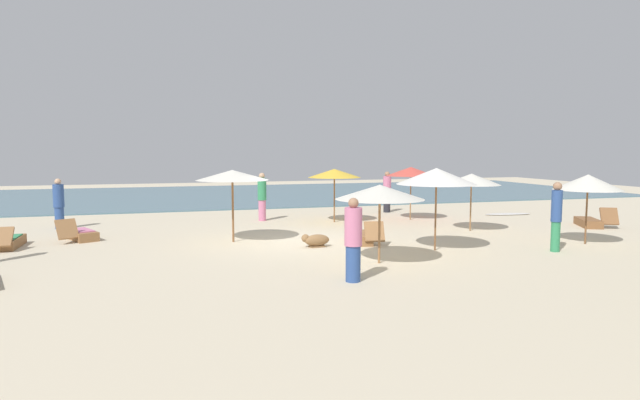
{
  "coord_description": "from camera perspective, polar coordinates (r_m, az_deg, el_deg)",
  "views": [
    {
      "loc": [
        -4.01,
        -15.34,
        2.82
      ],
      "look_at": [
        1.02,
        1.7,
        1.1
      ],
      "focal_mm": 29.61,
      "sensor_mm": 36.0,
      "label": 1
    }
  ],
  "objects": [
    {
      "name": "umbrella_2",
      "position": [
        16.11,
        -9.46,
        2.66
      ],
      "size": [
        2.18,
        2.18,
        2.19
      ],
      "color": "brown",
      "rests_on": "ground_plane"
    },
    {
      "name": "lounger_5",
      "position": [
        18.08,
        -24.51,
        -3.38
      ],
      "size": [
        1.25,
        1.75,
        0.72
      ],
      "color": "olive",
      "rests_on": "ground_plane"
    },
    {
      "name": "umbrella_5",
      "position": [
        14.91,
        12.47,
        2.52
      ],
      "size": [
        2.21,
        2.21,
        2.3
      ],
      "color": "brown",
      "rests_on": "ground_plane"
    },
    {
      "name": "person_5",
      "position": [
        11.23,
        3.61,
        -4.31
      ],
      "size": [
        0.49,
        0.49,
        1.8
      ],
      "color": "#2D4C8C",
      "rests_on": "ground_plane"
    },
    {
      "name": "person_3",
      "position": [
        15.85,
        24.17,
        -1.53
      ],
      "size": [
        0.36,
        0.36,
        1.92
      ],
      "color": "#338C59",
      "rests_on": "ground_plane"
    },
    {
      "name": "dog",
      "position": [
        15.25,
        -0.49,
        -4.37
      ],
      "size": [
        0.84,
        0.41,
        0.38
      ],
      "color": "olive",
      "rests_on": "ground_plane"
    },
    {
      "name": "lounger_0",
      "position": [
        16.0,
        4.54,
        -4.02
      ],
      "size": [
        0.98,
        1.77,
        0.71
      ],
      "color": "olive",
      "rests_on": "ground_plane"
    },
    {
      "name": "surfboard",
      "position": [
        24.11,
        19.63,
        -1.43
      ],
      "size": [
        2.11,
        0.76,
        0.07
      ],
      "color": "silver",
      "rests_on": "ground_plane"
    },
    {
      "name": "umbrella_1",
      "position": [
        20.27,
        1.56,
        2.91
      ],
      "size": [
        2.02,
        2.02,
        2.06
      ],
      "color": "brown",
      "rests_on": "ground_plane"
    },
    {
      "name": "lounger_4",
      "position": [
        17.57,
        -30.67,
        -3.9
      ],
      "size": [
        0.61,
        1.71,
        0.67
      ],
      "color": "olive",
      "rests_on": "ground_plane"
    },
    {
      "name": "person_4",
      "position": [
        23.72,
        7.26,
        0.89
      ],
      "size": [
        0.38,
        0.38,
        1.82
      ],
      "color": "#26262D",
      "rests_on": "ground_plane"
    },
    {
      "name": "umbrella_3",
      "position": [
        21.29,
        9.8,
        3.06
      ],
      "size": [
        1.97,
        1.97,
        2.11
      ],
      "color": "olive",
      "rests_on": "ground_plane"
    },
    {
      "name": "ocean_water",
      "position": [
        32.71,
        -9.34,
        0.56
      ],
      "size": [
        48.0,
        16.0,
        0.06
      ],
      "primitive_type": "cube",
      "color": "slate",
      "rests_on": "ground_plane"
    },
    {
      "name": "lounger_2",
      "position": [
        21.63,
        27.17,
        -2.12
      ],
      "size": [
        1.26,
        1.73,
        0.74
      ],
      "color": "brown",
      "rests_on": "ground_plane"
    },
    {
      "name": "person_1",
      "position": [
        20.86,
        -6.28,
        0.39
      ],
      "size": [
        0.47,
        0.47,
        1.89
      ],
      "color": "#D17299",
      "rests_on": "ground_plane"
    },
    {
      "name": "umbrella_0",
      "position": [
        12.99,
        6.48,
        0.85
      ],
      "size": [
        2.2,
        2.2,
        1.95
      ],
      "color": "olive",
      "rests_on": "ground_plane"
    },
    {
      "name": "umbrella_6",
      "position": [
        17.45,
        26.97,
        1.71
      ],
      "size": [
        1.94,
        1.94,
        2.07
      ],
      "color": "brown",
      "rests_on": "ground_plane"
    },
    {
      "name": "umbrella_4",
      "position": [
        18.84,
        16.05,
        2.17
      ],
      "size": [
        1.97,
        1.97,
        1.98
      ],
      "color": "olive",
      "rests_on": "ground_plane"
    },
    {
      "name": "person_0",
      "position": [
        20.78,
        -26.38,
        -0.35
      ],
      "size": [
        0.51,
        0.51,
        1.79
      ],
      "color": "#2D4C8C",
      "rests_on": "ground_plane"
    },
    {
      "name": "ground_plane",
      "position": [
        16.1,
        -1.78,
        -4.56
      ],
      "size": [
        60.0,
        60.0,
        0.0
      ],
      "primitive_type": "plane",
      "color": "beige"
    }
  ]
}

